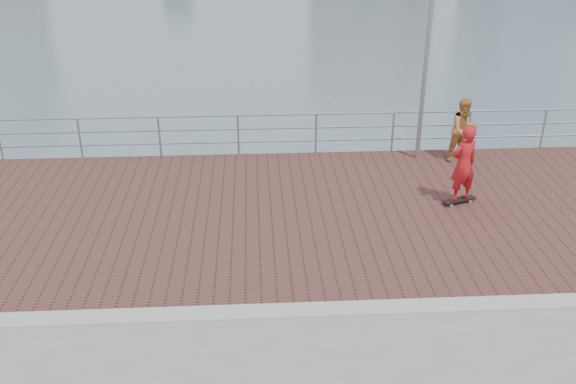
{
  "coord_description": "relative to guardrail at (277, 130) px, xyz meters",
  "views": [
    {
      "loc": [
        -0.62,
        -8.85,
        6.6
      ],
      "look_at": [
        0.0,
        2.0,
        1.3
      ],
      "focal_mm": 40.0,
      "sensor_mm": 36.0,
      "label": 1
    }
  ],
  "objects": [
    {
      "name": "brick_lane",
      "position": [
        -0.0,
        -3.4,
        -0.68
      ],
      "size": [
        40.0,
        6.8,
        0.02
      ],
      "primitive_type": "cube",
      "color": "brown",
      "rests_on": "seawall"
    },
    {
      "name": "curb",
      "position": [
        -0.0,
        -7.0,
        -0.66
      ],
      "size": [
        40.0,
        0.4,
        0.06
      ],
      "primitive_type": "cube",
      "color": "#B7B5AD",
      "rests_on": "seawall"
    },
    {
      "name": "guardrail",
      "position": [
        0.0,
        0.0,
        0.0
      ],
      "size": [
        39.06,
        0.06,
        1.13
      ],
      "color": "#8C9EA8",
      "rests_on": "brick_lane"
    },
    {
      "name": "street_lamp",
      "position": [
        3.66,
        -0.92,
        3.4
      ],
      "size": [
        0.42,
        1.22,
        5.76
      ],
      "color": "gray",
      "rests_on": "brick_lane"
    },
    {
      "name": "skateboard",
      "position": [
        3.98,
        -3.16,
        -0.6
      ],
      "size": [
        0.82,
        0.46,
        0.09
      ],
      "rotation": [
        0.0,
        0.0,
        0.34
      ],
      "color": "black",
      "rests_on": "brick_lane"
    },
    {
      "name": "skateboarder",
      "position": [
        3.98,
        -3.16,
        0.29
      ],
      "size": [
        0.74,
        0.61,
        1.75
      ],
      "primitive_type": "imported",
      "rotation": [
        0.0,
        0.0,
        3.48
      ],
      "color": "red",
      "rests_on": "skateboard"
    },
    {
      "name": "bystander",
      "position": [
        4.75,
        -0.71,
        0.15
      ],
      "size": [
        0.94,
        0.82,
        1.65
      ],
      "primitive_type": "imported",
      "rotation": [
        0.0,
        0.0,
        0.28
      ],
      "color": "#CD823C",
      "rests_on": "brick_lane"
    }
  ]
}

